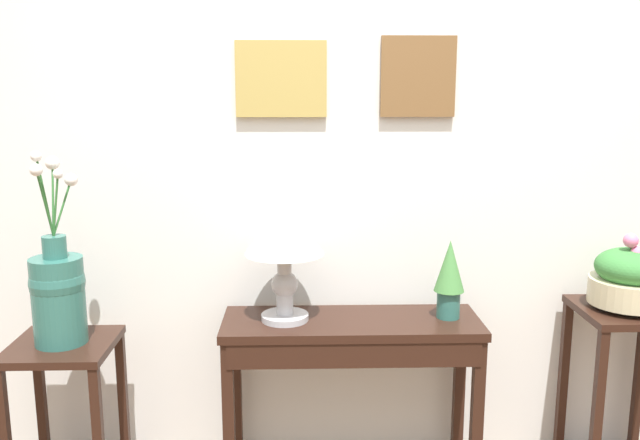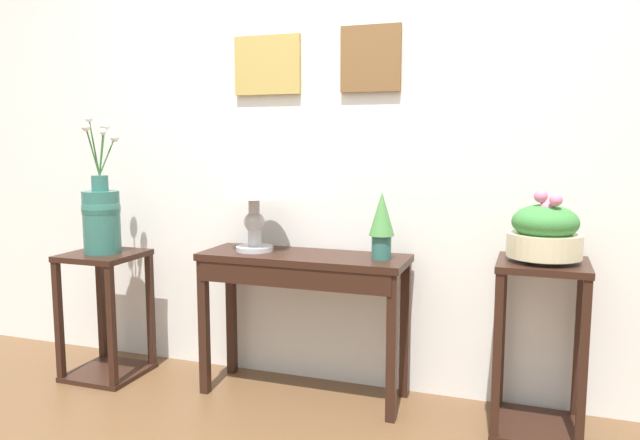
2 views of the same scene
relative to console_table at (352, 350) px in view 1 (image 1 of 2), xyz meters
name	(u,v)px [view 1 (image 1 of 2)]	position (x,y,z in m)	size (l,w,h in m)	color
back_wall_with_art	(360,149)	(0.05, 0.29, 0.79)	(9.00, 0.13, 2.80)	silver
console_table	(352,350)	(0.00, 0.00, 0.00)	(1.04, 0.36, 0.74)	black
table_lamp	(284,235)	(-0.27, 0.02, 0.47)	(0.32, 0.32, 0.49)	#B7B7BC
potted_plant_on_console	(449,275)	(0.40, 0.03, 0.30)	(0.12, 0.12, 0.32)	#2D665B
pedestal_stand_left	(69,426)	(-1.12, -0.09, -0.27)	(0.39, 0.39, 0.69)	black
flower_vase_tall_left	(58,289)	(-1.12, -0.09, 0.29)	(0.21, 0.21, 0.74)	#2D665B
pedestal_stand_right	(619,397)	(1.12, 0.01, -0.23)	(0.39, 0.39, 0.78)	black
planter_bowl_wide_right	(630,278)	(1.12, 0.01, 0.29)	(0.32, 0.32, 0.32)	beige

